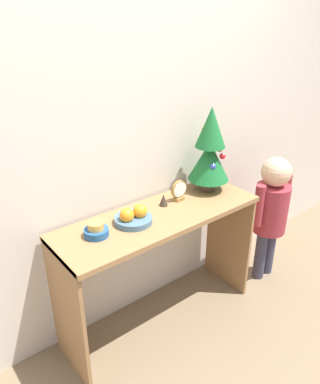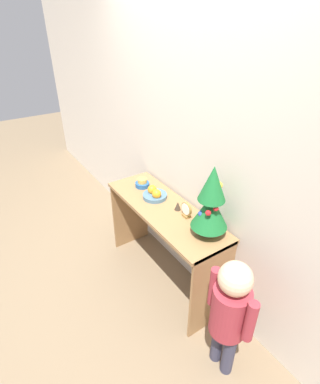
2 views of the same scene
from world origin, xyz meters
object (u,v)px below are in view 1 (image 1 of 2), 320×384
(singing_bowl, at_px, (96,230))
(figurine, at_px, (164,200))
(child_figure, at_px, (271,206))
(mini_tree, at_px, (210,150))
(fruit_bowl, at_px, (133,217))
(desk_clock, at_px, (179,191))

(singing_bowl, height_order, figurine, singing_bowl)
(singing_bowl, distance_m, child_figure, 1.33)
(mini_tree, distance_m, singing_bowl, 0.88)
(child_figure, bearing_deg, mini_tree, 156.58)
(child_figure, bearing_deg, figurine, 166.44)
(fruit_bowl, height_order, desk_clock, desk_clock)
(fruit_bowl, distance_m, figurine, 0.26)
(fruit_bowl, xyz_separation_m, singing_bowl, (-0.23, 0.01, -0.00))
(fruit_bowl, bearing_deg, singing_bowl, 177.40)
(mini_tree, xyz_separation_m, child_figure, (0.45, -0.20, -0.46))
(mini_tree, relative_size, child_figure, 0.57)
(singing_bowl, relative_size, figurine, 1.77)
(desk_clock, height_order, child_figure, child_figure)
(desk_clock, bearing_deg, figurine, 177.47)
(mini_tree, distance_m, child_figure, 0.68)
(singing_bowl, xyz_separation_m, desk_clock, (0.60, 0.04, 0.03))
(child_figure, bearing_deg, fruit_bowl, 172.49)
(desk_clock, relative_size, child_figure, 0.14)
(fruit_bowl, bearing_deg, figurine, 12.32)
(mini_tree, distance_m, desk_clock, 0.32)
(singing_bowl, bearing_deg, figurine, 5.43)
(mini_tree, xyz_separation_m, fruit_bowl, (-0.63, -0.05, -0.23))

